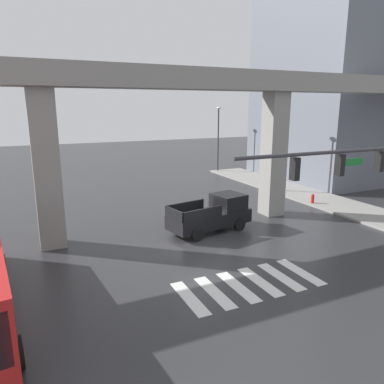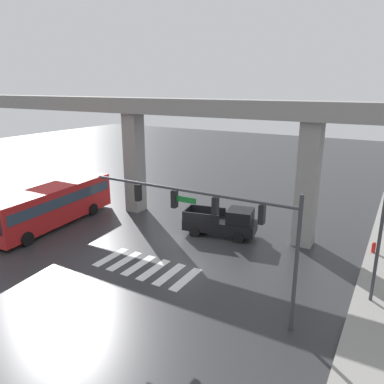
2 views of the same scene
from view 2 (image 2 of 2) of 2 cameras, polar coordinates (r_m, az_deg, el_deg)
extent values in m
plane|color=#2D2D30|center=(25.88, -0.82, -7.43)|extent=(120.00, 120.00, 0.00)
cube|color=silver|center=(24.02, -12.41, -9.77)|extent=(0.55, 2.80, 0.01)
cube|color=silver|center=(23.35, -10.38, -10.43)|extent=(0.55, 2.80, 0.01)
cube|color=silver|center=(22.71, -8.22, -11.12)|extent=(0.55, 2.80, 0.01)
cube|color=silver|center=(22.11, -5.93, -11.83)|extent=(0.55, 2.80, 0.01)
cube|color=silver|center=(21.54, -3.50, -12.56)|extent=(0.55, 2.80, 0.01)
cube|color=silver|center=(21.03, -0.93, -13.31)|extent=(0.55, 2.80, 0.01)
cube|color=gray|center=(26.75, 2.96, 12.86)|extent=(55.42, 1.97, 1.20)
cube|color=gray|center=(31.26, -8.87, 4.43)|extent=(1.30, 1.30, 8.23)
cube|color=gray|center=(25.06, 17.41, 0.99)|extent=(1.30, 1.30, 8.23)
cube|color=black|center=(26.51, 4.32, -5.07)|extent=(5.36, 2.80, 0.80)
cube|color=black|center=(25.90, 7.46, -3.68)|extent=(1.99, 2.03, 0.90)
cube|color=#3F5160|center=(25.81, 8.48, -3.79)|extent=(0.40, 1.66, 0.77)
cube|color=black|center=(27.36, 2.53, -2.80)|extent=(2.63, 0.58, 0.60)
cube|color=black|center=(25.79, 1.37, -3.98)|extent=(2.63, 0.58, 0.60)
cube|color=black|center=(26.99, -0.77, -3.05)|extent=(0.42, 1.74, 0.60)
cylinder|color=black|center=(27.14, 8.05, -5.58)|extent=(0.80, 0.41, 0.76)
cylinder|color=black|center=(25.51, 7.21, -7.00)|extent=(0.80, 0.41, 0.76)
cylinder|color=black|center=(27.88, 1.66, -4.82)|extent=(0.80, 0.41, 0.76)
cylinder|color=black|center=(26.29, 0.44, -6.15)|extent=(0.80, 0.41, 0.76)
cube|color=red|center=(30.09, -20.65, -1.77)|extent=(3.52, 10.99, 2.70)
cube|color=#2D3D4C|center=(29.96, -20.74, -0.91)|extent=(3.51, 10.46, 0.76)
cylinder|color=black|center=(27.23, -24.17, -6.60)|extent=(0.44, 0.99, 0.96)
cylinder|color=black|center=(29.04, -27.40, -5.63)|extent=(0.44, 0.99, 0.96)
cylinder|color=black|center=(31.70, -15.11, -2.60)|extent=(0.44, 0.99, 0.96)
cylinder|color=black|center=(33.27, -18.37, -1.99)|extent=(0.44, 0.99, 0.96)
cylinder|color=#38383D|center=(16.28, 15.76, -10.91)|extent=(0.18, 0.18, 6.20)
cylinder|color=#38383D|center=(17.30, -1.08, 0.24)|extent=(10.80, 0.14, 0.14)
cube|color=black|center=(15.91, 10.73, -3.44)|extent=(0.24, 0.32, 0.84)
sphere|color=red|center=(15.83, 10.78, -2.55)|extent=(0.17, 0.17, 0.17)
cube|color=black|center=(16.72, 3.63, -2.23)|extent=(0.24, 0.32, 0.84)
sphere|color=red|center=(16.64, 3.64, -1.38)|extent=(0.17, 0.17, 0.17)
cube|color=black|center=(17.76, -2.73, -1.11)|extent=(0.24, 0.32, 0.84)
sphere|color=red|center=(17.68, -2.74, -0.30)|extent=(0.17, 0.17, 0.17)
cube|color=black|center=(19.00, -8.31, -0.11)|extent=(0.24, 0.32, 0.84)
sphere|color=red|center=(18.93, -8.34, 0.64)|extent=(0.17, 0.17, 0.17)
cube|color=#19722D|center=(17.41, -0.96, -1.20)|extent=(1.10, 0.04, 0.28)
cylinder|color=#38383D|center=(19.52, 27.01, -6.22)|extent=(0.16, 0.16, 7.00)
cylinder|color=red|center=(26.30, 26.21, -7.96)|extent=(0.24, 0.24, 0.70)
sphere|color=red|center=(26.15, 26.32, -7.18)|extent=(0.22, 0.22, 0.22)
camera|label=1|loc=(20.90, -48.13, 2.39)|focal=34.02mm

